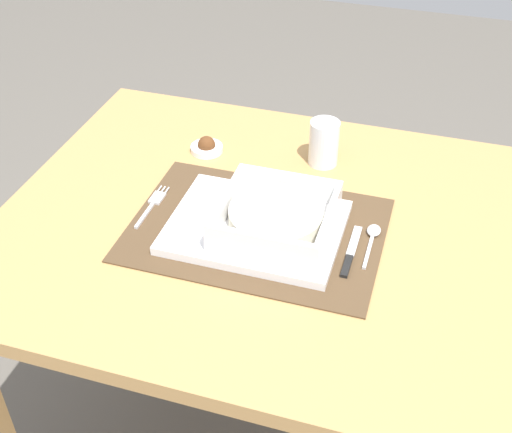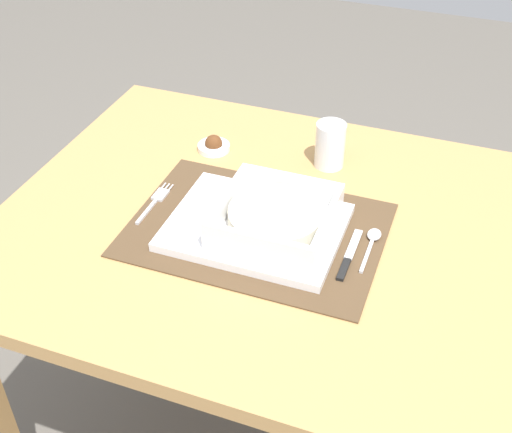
% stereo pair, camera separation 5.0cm
% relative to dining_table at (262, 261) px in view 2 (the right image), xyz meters
% --- Properties ---
extents(dining_table, '(0.94, 0.78, 0.70)m').
position_rel_dining_table_xyz_m(dining_table, '(0.00, 0.00, 0.00)').
color(dining_table, '#B2844C').
rests_on(dining_table, ground).
extents(placemat, '(0.44, 0.31, 0.00)m').
position_rel_dining_table_xyz_m(placemat, '(-0.00, -0.03, 0.10)').
color(placemat, '#4C3823').
rests_on(placemat, dining_table).
extents(serving_plate, '(0.30, 0.23, 0.02)m').
position_rel_dining_table_xyz_m(serving_plate, '(0.00, -0.04, 0.11)').
color(serving_plate, white).
rests_on(serving_plate, placemat).
extents(porridge_bowl, '(0.19, 0.19, 0.06)m').
position_rel_dining_table_xyz_m(porridge_bowl, '(0.04, -0.04, 0.14)').
color(porridge_bowl, white).
rests_on(porridge_bowl, serving_plate).
extents(fork, '(0.02, 0.13, 0.00)m').
position_rel_dining_table_xyz_m(fork, '(-0.20, -0.02, 0.10)').
color(fork, silver).
rests_on(fork, placemat).
extents(spoon, '(0.02, 0.11, 0.01)m').
position_rel_dining_table_xyz_m(spoon, '(0.20, 0.01, 0.11)').
color(spoon, silver).
rests_on(spoon, placemat).
extents(butter_knife, '(0.01, 0.13, 0.01)m').
position_rel_dining_table_xyz_m(butter_knife, '(0.17, -0.05, 0.10)').
color(butter_knife, black).
rests_on(butter_knife, placemat).
extents(drinking_glass, '(0.06, 0.06, 0.09)m').
position_rel_dining_table_xyz_m(drinking_glass, '(0.06, 0.22, 0.14)').
color(drinking_glass, white).
rests_on(drinking_glass, dining_table).
extents(condiment_saucer, '(0.07, 0.07, 0.04)m').
position_rel_dining_table_xyz_m(condiment_saucer, '(-0.17, 0.19, 0.11)').
color(condiment_saucer, white).
rests_on(condiment_saucer, dining_table).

